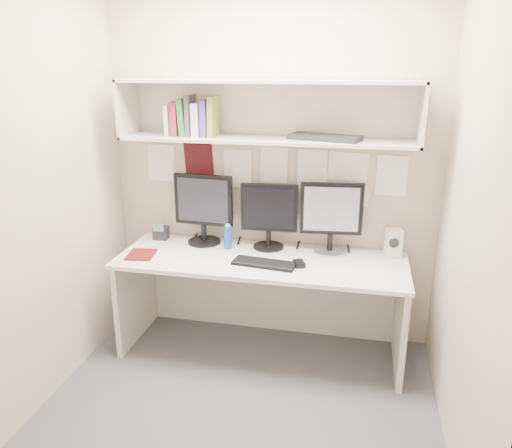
% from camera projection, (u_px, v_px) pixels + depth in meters
% --- Properties ---
extents(floor, '(2.40, 2.00, 0.01)m').
position_uv_depth(floor, '(240.00, 405.00, 3.09)').
color(floor, '#46464B').
rests_on(floor, ground).
extents(wall_back, '(2.40, 0.02, 2.60)m').
position_uv_depth(wall_back, '(271.00, 167.00, 3.62)').
color(wall_back, '#B8A48D').
rests_on(wall_back, ground).
extents(wall_front, '(2.40, 0.02, 2.60)m').
position_uv_depth(wall_front, '(167.00, 278.00, 1.76)').
color(wall_front, '#B8A48D').
rests_on(wall_front, ground).
extents(wall_left, '(0.02, 2.00, 2.60)m').
position_uv_depth(wall_left, '(40.00, 192.00, 2.94)').
color(wall_left, '#B8A48D').
rests_on(wall_left, ground).
extents(wall_right, '(0.02, 2.00, 2.60)m').
position_uv_depth(wall_right, '(474.00, 218.00, 2.45)').
color(wall_right, '#B8A48D').
rests_on(wall_right, ground).
extents(desk, '(2.00, 0.70, 0.73)m').
position_uv_depth(desk, '(261.00, 305.00, 3.58)').
color(desk, silver).
rests_on(desk, floor).
extents(overhead_hutch, '(2.00, 0.38, 0.40)m').
position_uv_depth(overhead_hutch, '(268.00, 110.00, 3.36)').
color(overhead_hutch, beige).
rests_on(overhead_hutch, wall_back).
extents(pinned_papers, '(1.92, 0.01, 0.48)m').
position_uv_depth(pinned_papers, '(271.00, 174.00, 3.63)').
color(pinned_papers, white).
rests_on(pinned_papers, wall_back).
extents(monitor_left, '(0.45, 0.25, 0.52)m').
position_uv_depth(monitor_left, '(203.00, 207.00, 3.69)').
color(monitor_left, black).
rests_on(monitor_left, desk).
extents(monitor_center, '(0.41, 0.23, 0.48)m').
position_uv_depth(monitor_center, '(269.00, 214.00, 3.59)').
color(monitor_center, black).
rests_on(monitor_center, desk).
extents(monitor_right, '(0.44, 0.24, 0.51)m').
position_uv_depth(monitor_right, '(331.00, 216.00, 3.50)').
color(monitor_right, '#A5A5AA').
rests_on(monitor_right, desk).
extents(keyboard, '(0.44, 0.20, 0.02)m').
position_uv_depth(keyboard, '(264.00, 263.00, 3.35)').
color(keyboard, black).
rests_on(keyboard, desk).
extents(mouse, '(0.10, 0.12, 0.03)m').
position_uv_depth(mouse, '(299.00, 264.00, 3.33)').
color(mouse, black).
rests_on(mouse, desk).
extents(speaker, '(0.12, 0.13, 0.20)m').
position_uv_depth(speaker, '(393.00, 243.00, 3.46)').
color(speaker, silver).
rests_on(speaker, desk).
extents(blue_bottle, '(0.06, 0.06, 0.19)m').
position_uv_depth(blue_bottle, '(228.00, 237.00, 3.62)').
color(blue_bottle, '#153C94').
rests_on(blue_bottle, desk).
extents(maroon_notebook, '(0.21, 0.24, 0.01)m').
position_uv_depth(maroon_notebook, '(141.00, 254.00, 3.52)').
color(maroon_notebook, '#5A0F0F').
rests_on(maroon_notebook, desk).
extents(desk_phone, '(0.11, 0.10, 0.13)m').
position_uv_depth(desk_phone, '(161.00, 233.00, 3.83)').
color(desk_phone, black).
rests_on(desk_phone, desk).
extents(book_stack, '(0.34, 0.17, 0.28)m').
position_uv_depth(book_stack, '(192.00, 118.00, 3.44)').
color(book_stack, silver).
rests_on(book_stack, overhead_hutch).
extents(hutch_tray, '(0.50, 0.31, 0.03)m').
position_uv_depth(hutch_tray, '(325.00, 137.00, 3.28)').
color(hutch_tray, black).
rests_on(hutch_tray, overhead_hutch).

